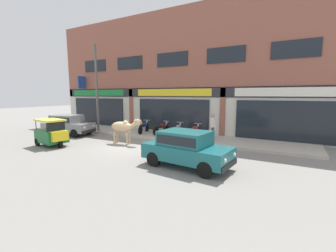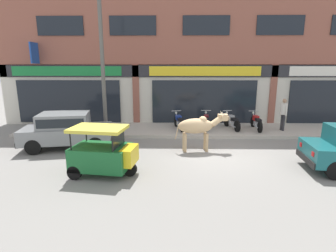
# 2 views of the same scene
# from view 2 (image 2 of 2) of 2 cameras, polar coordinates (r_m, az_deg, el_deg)

# --- Properties ---
(ground_plane) EXTENTS (90.00, 90.00, 0.00)m
(ground_plane) POSITION_cam_2_polar(r_m,az_deg,el_deg) (10.32, 10.81, -6.07)
(ground_plane) COLOR gray
(sidewalk) EXTENTS (19.00, 2.96, 0.15)m
(sidewalk) POSITION_cam_2_polar(r_m,az_deg,el_deg) (13.80, 8.33, -0.82)
(sidewalk) COLOR #B7AFA3
(sidewalk) RESTS_ON ground
(shop_building) EXTENTS (23.00, 1.40, 9.04)m
(shop_building) POSITION_cam_2_polar(r_m,az_deg,el_deg) (15.18, 8.02, 16.51)
(shop_building) COLOR #8E5142
(shop_building) RESTS_ON ground
(cow) EXTENTS (2.15, 0.71, 1.61)m
(cow) POSITION_cam_2_polar(r_m,az_deg,el_deg) (10.38, 6.58, -0.05)
(cow) COLOR tan
(cow) RESTS_ON ground
(car_0) EXTENTS (3.80, 2.21, 1.46)m
(car_0) POSITION_cam_2_polar(r_m,az_deg,el_deg) (11.52, -21.20, -0.53)
(car_0) COLOR black
(car_0) RESTS_ON ground
(auto_rickshaw) EXTENTS (2.07, 1.39, 1.52)m
(auto_rickshaw) POSITION_cam_2_polar(r_m,az_deg,el_deg) (8.37, -13.83, -5.99)
(auto_rickshaw) COLOR black
(auto_rickshaw) RESTS_ON ground
(motorcycle_0) EXTENTS (0.65, 1.78, 0.88)m
(motorcycle_0) POSITION_cam_2_polar(r_m,az_deg,el_deg) (13.40, 2.43, 0.90)
(motorcycle_0) COLOR black
(motorcycle_0) RESTS_ON sidewalk
(motorcycle_1) EXTENTS (0.52, 1.81, 0.88)m
(motorcycle_1) POSITION_cam_2_polar(r_m,az_deg,el_deg) (13.65, 8.28, 1.00)
(motorcycle_1) COLOR black
(motorcycle_1) RESTS_ON sidewalk
(motorcycle_2) EXTENTS (0.64, 1.79, 0.88)m
(motorcycle_2) POSITION_cam_2_polar(r_m,az_deg,el_deg) (13.85, 13.70, 0.94)
(motorcycle_2) COLOR black
(motorcycle_2) RESTS_ON sidewalk
(motorcycle_3) EXTENTS (0.52, 1.81, 0.88)m
(motorcycle_3) POSITION_cam_2_polar(r_m,az_deg,el_deg) (14.06, 18.67, 0.80)
(motorcycle_3) COLOR black
(motorcycle_3) RESTS_ON sidewalk
(pedestrian) EXTENTS (0.32, 0.49, 1.60)m
(pedestrian) POSITION_cam_2_polar(r_m,az_deg,el_deg) (14.26, 23.88, 2.98)
(pedestrian) COLOR #2D2D33
(pedestrian) RESTS_ON sidewalk
(utility_pole) EXTENTS (0.18, 0.18, 6.41)m
(utility_pole) POSITION_cam_2_polar(r_m,az_deg,el_deg) (12.54, -14.04, 12.69)
(utility_pole) COLOR #595651
(utility_pole) RESTS_ON sidewalk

